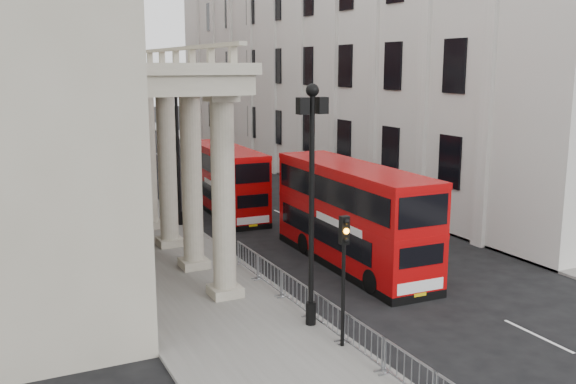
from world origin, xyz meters
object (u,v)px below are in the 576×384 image
object	(u,v)px
pedestrian_b	(122,240)
traffic_light	(344,257)
pedestrian_a	(141,238)
lamp_post_north	(119,120)
pedestrian_c	(147,202)
bus_near	(352,214)
bus_far	(227,179)
monument_column	(86,20)
lamp_post_mid	(177,141)
lamp_post_south	(312,190)

from	to	relation	value
pedestrian_b	traffic_light	bearing A→B (deg)	90.12
pedestrian_a	pedestrian_b	world-z (taller)	pedestrian_a
lamp_post_north	pedestrian_c	size ratio (longest dim) A/B	4.75
bus_near	pedestrian_b	xyz separation A→B (m)	(-9.37, 5.03, -1.39)
traffic_light	pedestrian_b	size ratio (longest dim) A/B	2.37
bus_near	bus_far	size ratio (longest dim) A/B	1.12
pedestrian_a	bus_far	bearing A→B (deg)	44.84
monument_column	pedestrian_b	size ratio (longest dim) A/B	29.90
lamp_post_north	traffic_light	world-z (taller)	lamp_post_north
bus_near	bus_far	world-z (taller)	bus_near
pedestrian_b	pedestrian_c	size ratio (longest dim) A/B	1.03
lamp_post_north	pedestrian_b	world-z (taller)	lamp_post_north
lamp_post_north	pedestrian_b	distance (m)	22.14
monument_column	pedestrian_c	world-z (taller)	monument_column
pedestrian_b	lamp_post_north	bearing A→B (deg)	-120.52
lamp_post_mid	pedestrian_b	size ratio (longest dim) A/B	4.59
lamp_post_south	pedestrian_a	distance (m)	11.67
pedestrian_b	pedestrian_c	xyz separation A→B (m)	(3.11, 8.23, -0.03)
traffic_light	bus_near	bearing A→B (deg)	56.98
pedestrian_a	traffic_light	bearing A→B (deg)	-76.08
pedestrian_a	pedestrian_c	world-z (taller)	pedestrian_a
lamp_post_north	bus_near	distance (m)	26.99
lamp_post_south	bus_near	size ratio (longest dim) A/B	0.77
pedestrian_a	pedestrian_c	distance (m)	8.71
lamp_post_mid	pedestrian_a	bearing A→B (deg)	-122.18
pedestrian_b	bus_far	bearing A→B (deg)	-155.96
bus_near	lamp_post_south	bearing A→B (deg)	-130.61
bus_far	pedestrian_c	xyz separation A→B (m)	(-4.83, 0.79, -1.16)
lamp_post_north	pedestrian_c	bearing A→B (deg)	-95.25
traffic_light	pedestrian_c	xyz separation A→B (m)	(-1.31, 20.88, -2.11)
lamp_post_north	bus_far	size ratio (longest dim) A/B	0.86
lamp_post_north	traffic_light	xyz separation A→B (m)	(0.10, -34.02, -1.80)
lamp_post_mid	monument_column	bearing A→B (deg)	84.76
monument_column	lamp_post_south	xyz separation A→B (m)	(-6.60, -88.00, -11.07)
bus_far	pedestrian_a	distance (m)	10.48
traffic_light	pedestrian_a	bearing A→B (deg)	106.05
bus_far	pedestrian_b	bearing A→B (deg)	-134.12
lamp_post_mid	bus_near	xyz separation A→B (m)	(5.05, -10.40, -2.50)
monument_column	pedestrian_c	bearing A→B (deg)	-96.44
monument_column	bus_far	xyz separation A→B (m)	(-2.98, -69.93, -13.83)
bus_near	pedestrian_c	bearing A→B (deg)	116.71
monument_column	lamp_post_mid	bearing A→B (deg)	-95.24
lamp_post_mid	pedestrian_c	size ratio (longest dim) A/B	4.75
bus_near	pedestrian_a	bearing A→B (deg)	151.83
monument_column	bus_far	bearing A→B (deg)	-92.44
lamp_post_south	bus_far	size ratio (longest dim) A/B	0.86
lamp_post_mid	bus_far	xyz separation A→B (m)	(3.62, 2.07, -2.76)
monument_column	lamp_post_mid	xyz separation A→B (m)	(-6.60, -72.00, -11.07)
monument_column	bus_far	size ratio (longest dim) A/B	5.62
pedestrian_b	pedestrian_c	distance (m)	8.80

